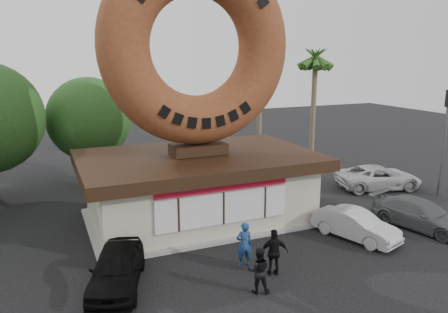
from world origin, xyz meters
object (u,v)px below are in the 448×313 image
car_silver (356,225)px  car_white (379,177)px  street_lamp (120,108)px  car_grey (421,214)px  person_center (259,270)px  person_left (244,244)px  giant_donut (197,47)px  traffic_signal (446,129)px  car_black (117,268)px  donut_shop (199,185)px  person_right (274,252)px

car_silver → car_white: (6.22, 5.42, 0.07)m
street_lamp → car_grey: bearing=-54.2°
person_center → person_left: bearing=-77.8°
person_center → giant_donut: bearing=-70.3°
street_lamp → car_grey: (10.98, -15.22, -3.81)m
giant_donut → car_silver: size_ratio=2.33×
street_lamp → traffic_signal: size_ratio=1.32×
traffic_signal → car_black: (-18.88, -3.00, -3.16)m
traffic_signal → car_grey: traffic_signal is taller
donut_shop → giant_donut: giant_donut is taller
street_lamp → person_center: (1.35, -17.29, -3.67)m
traffic_signal → car_white: traffic_signal is taller
car_silver → car_grey: size_ratio=0.84×
car_silver → giant_donut: bearing=119.0°
street_lamp → car_white: (13.59, -9.57, -3.78)m
person_right → donut_shop: bearing=-68.3°
traffic_signal → car_silver: 9.56m
person_center → person_right: bearing=-118.1°
person_center → person_right: (1.09, 0.86, 0.08)m
giant_donut → car_white: 13.99m
traffic_signal → person_right: (-13.41, -4.42, -2.98)m
donut_shop → person_center: (-0.50, -7.27, -0.96)m
donut_shop → person_right: bearing=-84.7°
car_black → traffic_signal: bearing=27.7°
person_right → car_black: person_right is taller
street_lamp → person_right: street_lamp is taller
giant_donut → car_black: bearing=-134.3°
street_lamp → traffic_signal: bearing=-37.1°
person_center → car_silver: bearing=-135.4°
car_silver → car_grey: car_grey is taller
giant_donut → person_left: size_ratio=5.13×
car_white → car_black: bearing=121.7°
giant_donut → person_right: 9.83m
giant_donut → car_black: giant_donut is taller
person_left → car_grey: (9.23, 0.12, -0.21)m
person_right → street_lamp: bearing=-65.1°
car_black → car_grey: bearing=17.8°
person_center → car_white: 14.47m
giant_donut → street_lamp: bearing=100.5°
person_left → car_black: 4.79m
car_black → car_silver: bearing=18.8°
giant_donut → donut_shop: bearing=-90.0°
donut_shop → car_silver: donut_shop is taller
car_white → donut_shop: bearing=105.7°
donut_shop → car_white: bearing=2.2°
giant_donut → person_center: giant_donut is taller
donut_shop → car_white: 11.79m
car_silver → car_white: car_white is taller
car_silver → car_white: size_ratio=0.76×
donut_shop → traffic_signal: (14.00, -1.99, 2.10)m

